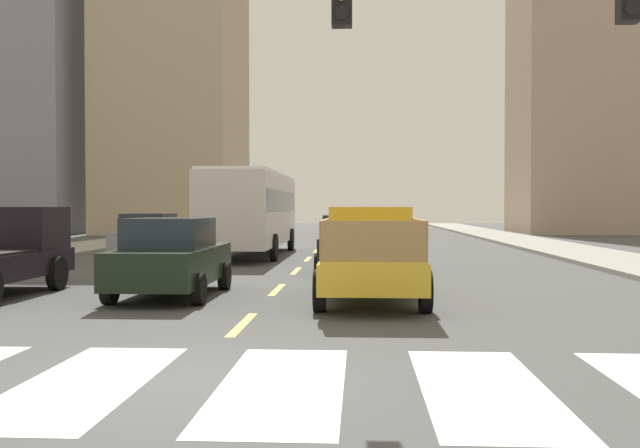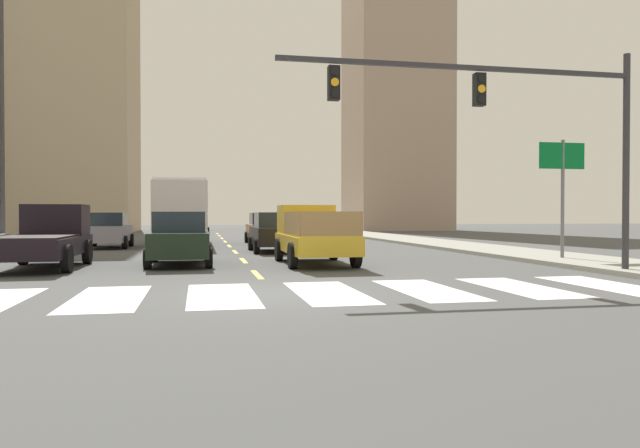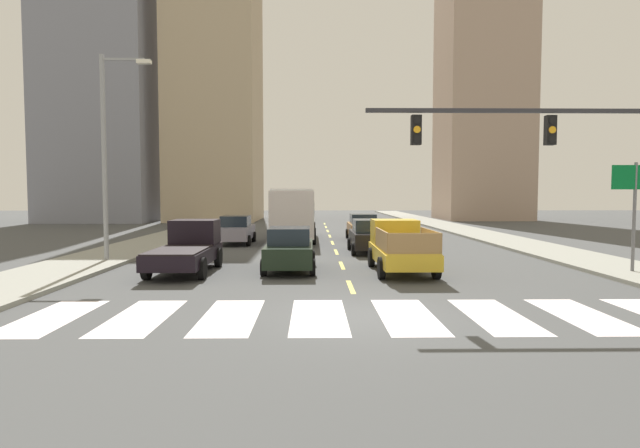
# 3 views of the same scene
# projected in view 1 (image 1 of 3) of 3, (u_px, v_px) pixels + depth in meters

# --- Properties ---
(ground_plane) EXTENTS (160.00, 160.00, 0.00)m
(ground_plane) POSITION_uv_depth(u_px,v_px,m) (183.00, 384.00, 7.87)
(ground_plane) COLOR #464748
(sidewalk_right) EXTENTS (3.56, 110.00, 0.15)m
(sidewalk_right) POSITION_uv_depth(u_px,v_px,m) (617.00, 260.00, 25.22)
(sidewalk_right) COLOR gray
(sidewalk_right) RESTS_ON ground
(sidewalk_left) EXTENTS (3.56, 110.00, 0.15)m
(sidewalk_left) POSITION_uv_depth(u_px,v_px,m) (10.00, 258.00, 26.45)
(sidewalk_left) COLOR gray
(sidewalk_left) RESTS_ON ground
(crosswalk_stripe_3) EXTENTS (1.36, 3.82, 0.01)m
(crosswalk_stripe_3) POSITION_uv_depth(u_px,v_px,m) (86.00, 382.00, 7.93)
(crosswalk_stripe_3) COLOR silver
(crosswalk_stripe_3) RESTS_ON ground
(crosswalk_stripe_4) EXTENTS (1.36, 3.82, 0.01)m
(crosswalk_stripe_4) POSITION_uv_depth(u_px,v_px,m) (282.00, 385.00, 7.81)
(crosswalk_stripe_4) COLOR silver
(crosswalk_stripe_4) RESTS_ON ground
(crosswalk_stripe_5) EXTENTS (1.36, 3.82, 0.01)m
(crosswalk_stripe_5) POSITION_uv_depth(u_px,v_px,m) (484.00, 388.00, 7.68)
(crosswalk_stripe_5) COLOR silver
(crosswalk_stripe_5) RESTS_ON ground
(lane_dash_0) EXTENTS (0.16, 2.40, 0.01)m
(lane_dash_0) POSITION_uv_depth(u_px,v_px,m) (242.00, 324.00, 11.86)
(lane_dash_0) COLOR #E2D356
(lane_dash_0) RESTS_ON ground
(lane_dash_1) EXTENTS (0.16, 2.40, 0.01)m
(lane_dash_1) POSITION_uv_depth(u_px,v_px,m) (277.00, 290.00, 16.85)
(lane_dash_1) COLOR #E2D356
(lane_dash_1) RESTS_ON ground
(lane_dash_2) EXTENTS (0.16, 2.40, 0.01)m
(lane_dash_2) POSITION_uv_depth(u_px,v_px,m) (296.00, 271.00, 21.84)
(lane_dash_2) COLOR #E2D356
(lane_dash_2) RESTS_ON ground
(lane_dash_3) EXTENTS (0.16, 2.40, 0.01)m
(lane_dash_3) POSITION_uv_depth(u_px,v_px,m) (308.00, 259.00, 26.83)
(lane_dash_3) COLOR #E2D356
(lane_dash_3) RESTS_ON ground
(lane_dash_4) EXTENTS (0.16, 2.40, 0.01)m
(lane_dash_4) POSITION_uv_depth(u_px,v_px,m) (316.00, 251.00, 31.82)
(lane_dash_4) COLOR #E2D356
(lane_dash_4) RESTS_ON ground
(lane_dash_5) EXTENTS (0.16, 2.40, 0.01)m
(lane_dash_5) POSITION_uv_depth(u_px,v_px,m) (322.00, 245.00, 36.82)
(lane_dash_5) COLOR #E2D356
(lane_dash_5) RESTS_ON ground
(lane_dash_6) EXTENTS (0.16, 2.40, 0.01)m
(lane_dash_6) POSITION_uv_depth(u_px,v_px,m) (326.00, 240.00, 41.81)
(lane_dash_6) COLOR #E2D356
(lane_dash_6) RESTS_ON ground
(lane_dash_7) EXTENTS (0.16, 2.40, 0.01)m
(lane_dash_7) POSITION_uv_depth(u_px,v_px,m) (330.00, 237.00, 46.80)
(lane_dash_7) COLOR #E2D356
(lane_dash_7) RESTS_ON ground
(pickup_stakebed) EXTENTS (2.18, 5.20, 1.96)m
(pickup_stakebed) POSITION_uv_depth(u_px,v_px,m) (371.00, 255.00, 15.18)
(pickup_stakebed) COLOR gold
(pickup_stakebed) RESTS_ON ground
(city_bus) EXTENTS (2.72, 10.80, 3.32)m
(city_bus) POSITION_uv_depth(u_px,v_px,m) (252.00, 207.00, 28.71)
(city_bus) COLOR silver
(city_bus) RESTS_ON ground
(sedan_near_right) EXTENTS (2.02, 4.40, 1.72)m
(sedan_near_right) POSITION_uv_depth(u_px,v_px,m) (351.00, 244.00, 21.45)
(sedan_near_right) COLOR black
(sedan_near_right) RESTS_ON ground
(sedan_far) EXTENTS (2.02, 4.40, 1.72)m
(sedan_far) POSITION_uv_depth(u_px,v_px,m) (150.00, 237.00, 26.51)
(sedan_far) COLOR gray
(sedan_far) RESTS_ON ground
(sedan_mid) EXTENTS (2.02, 4.40, 1.72)m
(sedan_mid) POSITION_uv_depth(u_px,v_px,m) (363.00, 234.00, 28.61)
(sedan_mid) COLOR #A96A28
(sedan_mid) RESTS_ON ground
(sedan_near_left) EXTENTS (2.02, 4.40, 1.72)m
(sedan_near_left) POSITION_uv_depth(u_px,v_px,m) (171.00, 257.00, 15.50)
(sedan_near_left) COLOR black
(sedan_near_left) RESTS_ON ground
(tower_tall_centre) EXTENTS (9.53, 9.16, 33.99)m
(tower_tall_centre) POSITION_uv_depth(u_px,v_px,m) (581.00, 9.00, 54.00)
(tower_tall_centre) COLOR tan
(tower_tall_centre) RESTS_ON ground
(block_mid_left) EXTENTS (9.51, 11.91, 33.70)m
(block_mid_left) POSITION_uv_depth(u_px,v_px,m) (175.00, 12.00, 54.32)
(block_mid_left) COLOR tan
(block_mid_left) RESTS_ON ground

